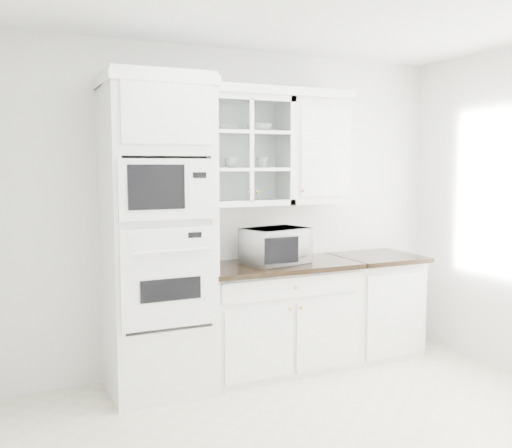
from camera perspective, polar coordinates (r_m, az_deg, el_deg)
name	(u,v)px	position (r m, az deg, el deg)	size (l,w,h in m)	color
room_shell	(310,158)	(3.70, 5.45, 6.57)	(4.00, 3.50, 2.70)	white
oven_column	(157,236)	(4.36, -9.82, -1.22)	(0.76, 0.68, 2.40)	white
base_cabinet_run	(277,316)	(4.89, 2.14, -9.16)	(1.32, 0.67, 0.92)	white
extra_base_cabinet	(374,304)	(5.40, 11.74, -7.83)	(0.72, 0.67, 0.92)	white
upper_cabinet_glass	(243,151)	(4.74, -1.27, 7.30)	(0.80, 0.33, 0.90)	white
upper_cabinet_solid	(314,152)	(5.05, 5.84, 7.19)	(0.55, 0.33, 0.90)	white
crown_molding	(233,90)	(4.72, -2.36, 13.22)	(2.14, 0.38, 0.07)	white
countertop_microwave	(275,245)	(4.75, 1.88, -2.16)	(0.51, 0.42, 0.30)	white
bowl_a	(226,128)	(4.69, -3.01, 9.57)	(0.20, 0.20, 0.05)	white
bowl_b	(259,128)	(4.80, 0.34, 9.58)	(0.21, 0.21, 0.06)	white
cup_a	(232,163)	(4.70, -2.45, 6.11)	(0.11, 0.11, 0.08)	white
cup_b	(262,163)	(4.81, 0.59, 6.15)	(0.10, 0.10, 0.09)	white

